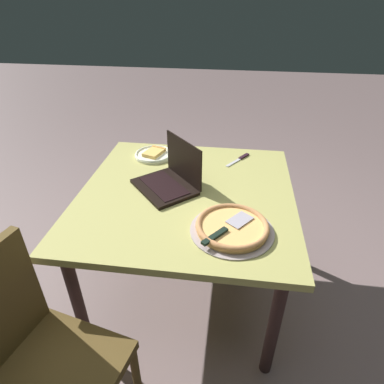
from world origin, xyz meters
TOP-DOWN VIEW (x-y plane):
  - ground_plane at (0.00, 0.00)m, footprint 12.00×12.00m
  - dining_table at (0.00, 0.00)m, footprint 1.07×1.08m
  - laptop at (-0.09, 0.04)m, footprint 0.39×0.39m
  - pizza_plate at (-0.25, 0.37)m, footprint 0.23×0.23m
  - pizza_tray at (0.24, -0.28)m, footprint 0.36×0.36m
  - table_knife at (0.26, 0.39)m, footprint 0.14×0.18m
  - chair_near at (-0.42, -0.82)m, footprint 0.52×0.52m

SIDE VIEW (x-z plane):
  - ground_plane at x=0.00m, z-range 0.00..0.00m
  - chair_near at x=-0.42m, z-range 0.06..0.96m
  - dining_table at x=0.00m, z-range 0.27..0.98m
  - table_knife at x=0.26m, z-range 0.70..0.71m
  - pizza_plate at x=-0.25m, z-range 0.70..0.73m
  - pizza_tray at x=0.24m, z-range 0.70..0.74m
  - laptop at x=-0.09m, z-range 0.63..0.87m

